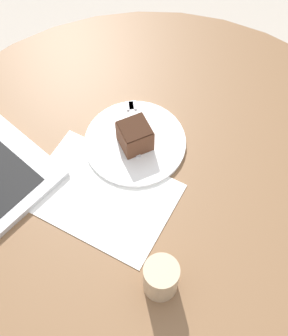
{
  "coord_description": "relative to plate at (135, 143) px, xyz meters",
  "views": [
    {
      "loc": [
        -0.13,
        0.43,
        1.7
      ],
      "look_at": [
        0.05,
        -0.08,
        0.75
      ],
      "focal_mm": 50.0,
      "sensor_mm": 36.0,
      "label": 1
    }
  ],
  "objects": [
    {
      "name": "coffee_glass",
      "position": [
        -0.17,
        0.32,
        0.05
      ],
      "size": [
        0.07,
        0.07,
        0.1
      ],
      "color": "#C6AD89",
      "rests_on": "dining_table"
    },
    {
      "name": "paper_document",
      "position": [
        0.03,
        0.16,
        -0.0
      ],
      "size": [
        0.37,
        0.29,
        0.0
      ],
      "rotation": [
        0.0,
        0.0,
        -0.16
      ],
      "color": "white",
      "rests_on": "dining_table"
    },
    {
      "name": "cake_slice",
      "position": [
        -0.0,
        0.01,
        0.04
      ],
      "size": [
        0.1,
        0.1,
        0.07
      ],
      "rotation": [
        0.0,
        0.0,
        5.48
      ],
      "color": "brown",
      "rests_on": "plate"
    },
    {
      "name": "fork",
      "position": [
        0.02,
        -0.05,
        0.01
      ],
      "size": [
        0.09,
        0.16,
        0.0
      ],
      "rotation": [
        0.0,
        0.0,
        5.17
      ],
      "color": "silver",
      "rests_on": "plate"
    },
    {
      "name": "ground_plane",
      "position": [
        -0.1,
        0.16,
        -0.72
      ],
      "size": [
        12.0,
        12.0,
        0.0
      ],
      "primitive_type": "plane",
      "color": "#B7AD9E"
    },
    {
      "name": "dining_table",
      "position": [
        -0.1,
        0.16,
        -0.11
      ],
      "size": [
        1.32,
        1.32,
        0.71
      ],
      "color": "brown",
      "rests_on": "ground_plane"
    },
    {
      "name": "plate",
      "position": [
        0.0,
        0.0,
        0.0
      ],
      "size": [
        0.25,
        0.25,
        0.01
      ],
      "color": "white",
      "rests_on": "dining_table"
    }
  ]
}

